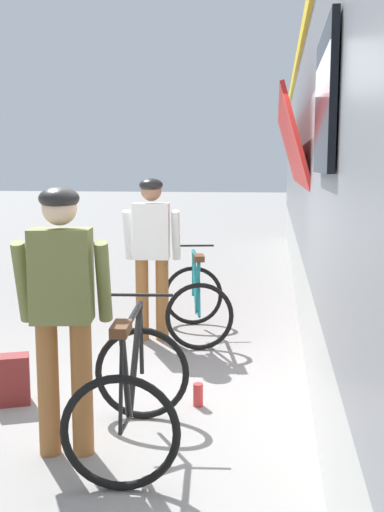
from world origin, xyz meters
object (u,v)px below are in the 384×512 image
object	(u,v)px
bicycle_far_black	(132,393)
water_bottle_near_the_bikes	(198,395)
cyclist_far_in_olive	(62,298)
backpack_on_platform	(12,380)
cyclist_near_in_white	(152,244)
bicycle_near_teal	(196,301)

from	to	relation	value
bicycle_far_black	water_bottle_near_the_bikes	xyz separation A→B (m)	(0.34, 0.81, -0.31)
cyclist_far_in_olive	backpack_on_platform	bearing A→B (deg)	134.02
bicycle_far_black	backpack_on_platform	xyz separation A→B (m)	(-1.15, 0.65, -0.20)
backpack_on_platform	water_bottle_near_the_bikes	world-z (taller)	backpack_on_platform
cyclist_near_in_white	water_bottle_near_the_bikes	xyz separation A→B (m)	(0.73, -1.78, -0.96)
water_bottle_near_the_bikes	cyclist_near_in_white	bearing A→B (deg)	112.37
bicycle_near_teal	cyclist_far_in_olive	bearing A→B (deg)	-99.71
cyclist_far_in_olive	water_bottle_near_the_bikes	bearing A→B (deg)	49.85
cyclist_far_in_olive	backpack_on_platform	distance (m)	1.34
bicycle_far_black	water_bottle_near_the_bikes	distance (m)	0.93
cyclist_far_in_olive	bicycle_far_black	distance (m)	0.78
bicycle_near_teal	water_bottle_near_the_bikes	world-z (taller)	bicycle_near_teal
bicycle_far_black	water_bottle_near_the_bikes	world-z (taller)	bicycle_far_black
water_bottle_near_the_bikes	bicycle_near_teal	bearing A→B (deg)	97.92
water_bottle_near_the_bikes	cyclist_far_in_olive	bearing A→B (deg)	-130.15
bicycle_far_black	bicycle_near_teal	bearing A→B (deg)	88.67
cyclist_near_in_white	bicycle_far_black	world-z (taller)	cyclist_near_in_white
cyclist_near_in_white	cyclist_far_in_olive	size ratio (longest dim) A/B	1.00
cyclist_far_in_olive	bicycle_far_black	size ratio (longest dim) A/B	1.56
bicycle_near_teal	water_bottle_near_the_bikes	distance (m)	2.00
cyclist_far_in_olive	bicycle_far_black	bearing A→B (deg)	12.46
cyclist_near_in_white	bicycle_near_teal	xyz separation A→B (m)	(0.46, 0.17, -0.65)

